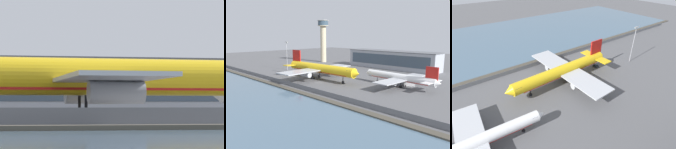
% 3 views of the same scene
% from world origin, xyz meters
% --- Properties ---
extents(ground_plane, '(500.00, 500.00, 0.00)m').
position_xyz_m(ground_plane, '(0.00, 0.00, 0.00)').
color(ground_plane, '#565659').
extents(shoreline_seawall, '(320.00, 3.00, 0.50)m').
position_xyz_m(shoreline_seawall, '(0.00, -20.50, 0.25)').
color(shoreline_seawall, '#474238').
rests_on(shoreline_seawall, ground).
extents(perimeter_fence, '(280.00, 0.10, 2.21)m').
position_xyz_m(perimeter_fence, '(0.00, -16.00, 1.11)').
color(perimeter_fence, slate).
rests_on(perimeter_fence, ground).
extents(cargo_jet_yellow, '(57.43, 49.28, 16.37)m').
position_xyz_m(cargo_jet_yellow, '(-6.70, 6.56, 6.25)').
color(cargo_jet_yellow, yellow).
rests_on(cargo_jet_yellow, ground).
extents(terminal_building, '(72.86, 17.04, 13.83)m').
position_xyz_m(terminal_building, '(1.47, 74.21, 6.93)').
color(terminal_building, '#9EA3AD').
rests_on(terminal_building, ground).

